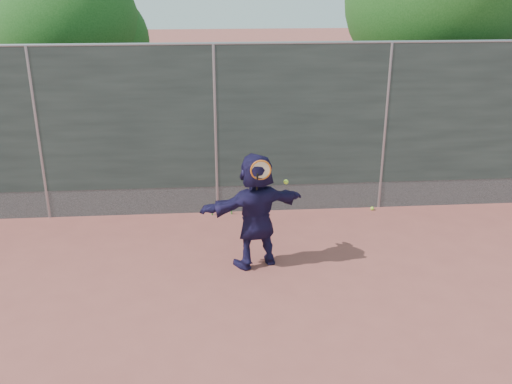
{
  "coord_description": "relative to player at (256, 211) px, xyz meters",
  "views": [
    {
      "loc": [
        -0.07,
        -6.12,
        4.09
      ],
      "look_at": [
        0.54,
        1.46,
        1.15
      ],
      "focal_mm": 40.0,
      "sensor_mm": 36.0,
      "label": 1
    }
  ],
  "objects": [
    {
      "name": "fence",
      "position": [
        -0.54,
        2.04,
        0.72
      ],
      "size": [
        20.0,
        0.06,
        3.03
      ],
      "color": "#38423D",
      "rests_on": "ground"
    },
    {
      "name": "ground",
      "position": [
        -0.54,
        -1.46,
        -0.87
      ],
      "size": [
        80.0,
        80.0,
        0.0
      ],
      "primitive_type": "plane",
      "color": "#9E4C42",
      "rests_on": "ground"
    },
    {
      "name": "weed_clump",
      "position": [
        -0.25,
        1.92,
        -0.73
      ],
      "size": [
        0.68,
        0.07,
        0.3
      ],
      "color": "#387226",
      "rests_on": "ground"
    },
    {
      "name": "tree_right",
      "position": [
        4.14,
        4.29,
        2.63
      ],
      "size": [
        3.78,
        3.6,
        5.39
      ],
      "color": "#382314",
      "rests_on": "ground"
    },
    {
      "name": "ball_ground",
      "position": [
        2.3,
        1.89,
        -0.83
      ],
      "size": [
        0.07,
        0.07,
        0.07
      ],
      "primitive_type": "sphere",
      "color": "#B2E132",
      "rests_on": "ground"
    },
    {
      "name": "swing_action",
      "position": [
        0.08,
        -0.19,
        0.65
      ],
      "size": [
        0.54,
        0.15,
        0.51
      ],
      "color": "#D06013",
      "rests_on": "ground"
    },
    {
      "name": "player",
      "position": [
        0.0,
        0.0,
        0.0
      ],
      "size": [
        1.68,
        1.01,
        1.73
      ],
      "primitive_type": "imported",
      "rotation": [
        0.0,
        0.0,
        3.48
      ],
      "color": "#1C163D",
      "rests_on": "ground"
    },
    {
      "name": "tree_left",
      "position": [
        -3.39,
        5.09,
        2.07
      ],
      "size": [
        3.15,
        3.0,
        4.53
      ],
      "color": "#382314",
      "rests_on": "ground"
    }
  ]
}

